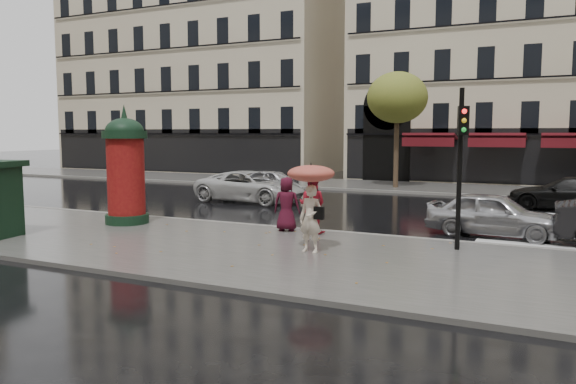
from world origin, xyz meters
The scene contains 18 objects.
ground centered at (0.00, 0.00, 0.00)m, with size 160.00×160.00×0.00m, color black.
near_sidewalk centered at (0.00, -0.50, 0.06)m, with size 90.00×7.00×0.12m, color #474744.
far_sidewalk centered at (0.00, 19.00, 0.06)m, with size 90.00×6.00×0.12m, color #474744.
near_kerb centered at (0.00, 3.00, 0.07)m, with size 90.00×0.25×0.14m, color slate.
far_kerb centered at (0.00, 16.00, 0.07)m, with size 90.00×0.25×0.14m, color slate.
zebra_crossing centered at (6.00, 9.60, 0.01)m, with size 3.60×11.75×0.01m, color silver.
bldg_far_corner centered at (6.00, 30.00, 11.31)m, with size 26.00×14.00×22.90m.
bldg_far_left centered at (-22.00, 30.00, 11.31)m, with size 24.00×14.00×22.90m.
tree_far_left centered at (-2.00, 18.00, 5.17)m, with size 3.40×3.40×6.64m.
woman_umbrella centered at (0.61, -0.22, 1.67)m, with size 1.23×1.23×2.36m.
woman_red centered at (-0.48, 2.40, 1.02)m, with size 0.87×0.68×1.79m, color maroon.
man_burgundy centered at (-1.36, 2.40, 0.98)m, with size 0.84×0.55×1.72m, color #410D1D.
morris_column centered at (-7.00, 1.39, 2.07)m, with size 1.51×1.51×4.07m.
traffic_light centered at (4.03, 1.72, 2.71)m, with size 0.32×0.42×4.27m.
car_silver centered at (4.60, 4.94, 0.69)m, with size 1.64×4.08×1.39m, color #ABABB0.
car_white centered at (-6.52, 9.17, 0.73)m, with size 2.42×5.25×1.46m, color silver.
car_black centered at (6.80, 12.57, 0.70)m, with size 1.97×4.84×1.41m, color black.
car_far_silver centered at (-7.75, 12.61, 0.66)m, with size 1.55×3.86×1.32m, color silver.
Camera 1 is at (6.33, -13.45, 3.23)m, focal length 35.00 mm.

